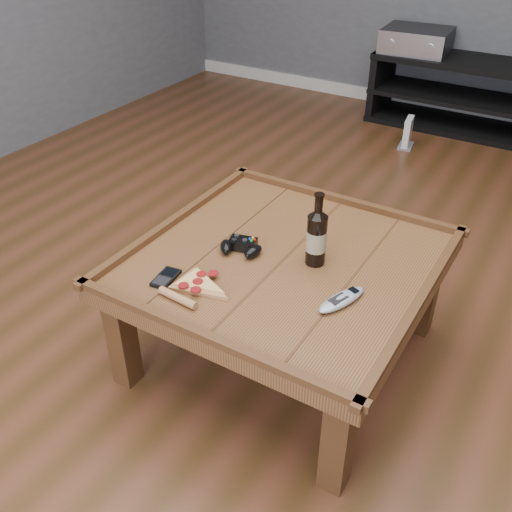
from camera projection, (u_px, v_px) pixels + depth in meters
The scene contains 11 objects.
ground at pixel (281, 352), 2.26m from camera, with size 6.00×6.00×0.00m, color #442A13.
baseboard at pixel (473, 113), 4.34m from camera, with size 5.00×0.02×0.10m, color silver.
coffee_table at pixel (284, 272), 2.04m from camera, with size 1.03×1.03×0.48m.
media_console at pixel (471, 97), 4.06m from camera, with size 1.40×0.45×0.50m.
beer_bottle at pixel (317, 236), 1.92m from camera, with size 0.07×0.07×0.27m.
game_controller at pixel (241, 247), 2.03m from camera, with size 0.17×0.13×0.05m.
pizza_slice at pixel (195, 286), 1.86m from camera, with size 0.18×0.27×0.03m.
smartphone at pixel (166, 278), 1.90m from camera, with size 0.07×0.12×0.01m.
remote_control at pixel (342, 300), 1.79m from camera, with size 0.12×0.20×0.03m.
av_receiver at pixel (416, 40), 4.06m from camera, with size 0.48×0.42×0.16m.
game_console at pixel (407, 134), 3.88m from camera, with size 0.12×0.18×0.21m.
Camera 1 is at (0.78, -1.46, 1.58)m, focal length 40.00 mm.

